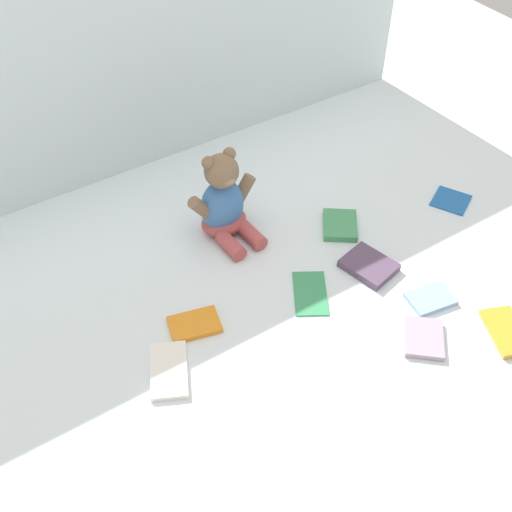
{
  "coord_description": "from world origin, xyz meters",
  "views": [
    {
      "loc": [
        -0.53,
        -0.95,
        1.12
      ],
      "look_at": [
        0.02,
        -0.1,
        0.1
      ],
      "focal_mm": 45.27,
      "sensor_mm": 36.0,
      "label": 1
    }
  ],
  "objects_px": {
    "teddy_bear": "(224,204)",
    "book_case_4": "(169,370)",
    "book_case_1": "(310,293)",
    "book_case_3": "(369,266)",
    "book_case_7": "(340,225)",
    "book_case_2": "(451,200)",
    "book_case_6": "(430,299)",
    "book_case_5": "(195,325)",
    "book_case_8": "(424,338)",
    "book_case_0": "(506,332)"
  },
  "relations": [
    {
      "from": "teddy_bear",
      "to": "book_case_4",
      "type": "height_order",
      "value": "teddy_bear"
    },
    {
      "from": "teddy_bear",
      "to": "book_case_1",
      "type": "height_order",
      "value": "teddy_bear"
    },
    {
      "from": "book_case_3",
      "to": "teddy_bear",
      "type": "bearing_deg",
      "value": -67.58
    },
    {
      "from": "book_case_1",
      "to": "book_case_7",
      "type": "bearing_deg",
      "value": -112.94
    },
    {
      "from": "book_case_2",
      "to": "book_case_6",
      "type": "bearing_deg",
      "value": 9.97
    },
    {
      "from": "book_case_4",
      "to": "book_case_6",
      "type": "height_order",
      "value": "same"
    },
    {
      "from": "book_case_5",
      "to": "book_case_8",
      "type": "bearing_deg",
      "value": -112.71
    },
    {
      "from": "book_case_3",
      "to": "book_case_8",
      "type": "xyz_separation_m",
      "value": [
        -0.04,
        -0.23,
        -0.0
      ]
    },
    {
      "from": "book_case_4",
      "to": "book_case_7",
      "type": "height_order",
      "value": "book_case_7"
    },
    {
      "from": "book_case_4",
      "to": "book_case_6",
      "type": "distance_m",
      "value": 0.61
    },
    {
      "from": "book_case_4",
      "to": "book_case_8",
      "type": "distance_m",
      "value": 0.55
    },
    {
      "from": "book_case_0",
      "to": "book_case_8",
      "type": "height_order",
      "value": "same"
    },
    {
      "from": "book_case_4",
      "to": "book_case_6",
      "type": "xyz_separation_m",
      "value": [
        0.59,
        -0.15,
        -0.0
      ]
    },
    {
      "from": "book_case_5",
      "to": "book_case_7",
      "type": "relative_size",
      "value": 1.02
    },
    {
      "from": "book_case_1",
      "to": "book_case_5",
      "type": "xyz_separation_m",
      "value": [
        -0.27,
        0.06,
        0.0
      ]
    },
    {
      "from": "book_case_0",
      "to": "book_case_8",
      "type": "relative_size",
      "value": 1.22
    },
    {
      "from": "teddy_bear",
      "to": "book_case_5",
      "type": "xyz_separation_m",
      "value": [
        -0.22,
        -0.23,
        -0.08
      ]
    },
    {
      "from": "book_case_0",
      "to": "book_case_2",
      "type": "xyz_separation_m",
      "value": [
        0.22,
        0.39,
        -0.0
      ]
    },
    {
      "from": "book_case_2",
      "to": "book_case_5",
      "type": "relative_size",
      "value": 0.82
    },
    {
      "from": "book_case_8",
      "to": "book_case_7",
      "type": "bearing_deg",
      "value": 120.74
    },
    {
      "from": "book_case_0",
      "to": "book_case_7",
      "type": "distance_m",
      "value": 0.48
    },
    {
      "from": "book_case_7",
      "to": "book_case_6",
      "type": "bearing_deg",
      "value": 130.32
    },
    {
      "from": "book_case_3",
      "to": "book_case_4",
      "type": "bearing_deg",
      "value": -12.72
    },
    {
      "from": "book_case_3",
      "to": "book_case_6",
      "type": "bearing_deg",
      "value": 95.41
    },
    {
      "from": "book_case_7",
      "to": "book_case_3",
      "type": "bearing_deg",
      "value": 114.57
    },
    {
      "from": "book_case_5",
      "to": "book_case_7",
      "type": "bearing_deg",
      "value": -65.84
    },
    {
      "from": "book_case_1",
      "to": "book_case_5",
      "type": "bearing_deg",
      "value": 18.87
    },
    {
      "from": "book_case_0",
      "to": "book_case_2",
      "type": "relative_size",
      "value": 1.42
    },
    {
      "from": "book_case_3",
      "to": "book_case_8",
      "type": "distance_m",
      "value": 0.23
    },
    {
      "from": "book_case_1",
      "to": "book_case_0",
      "type": "bearing_deg",
      "value": 163.13
    },
    {
      "from": "book_case_1",
      "to": "book_case_6",
      "type": "distance_m",
      "value": 0.27
    },
    {
      "from": "book_case_5",
      "to": "book_case_4",
      "type": "bearing_deg",
      "value": 141.01
    },
    {
      "from": "book_case_4",
      "to": "book_case_6",
      "type": "relative_size",
      "value": 1.35
    },
    {
      "from": "teddy_bear",
      "to": "book_case_8",
      "type": "distance_m",
      "value": 0.57
    },
    {
      "from": "teddy_bear",
      "to": "book_case_8",
      "type": "xyz_separation_m",
      "value": [
        0.18,
        -0.53,
        -0.08
      ]
    },
    {
      "from": "teddy_bear",
      "to": "book_case_2",
      "type": "xyz_separation_m",
      "value": [
        0.57,
        -0.23,
        -0.08
      ]
    },
    {
      "from": "book_case_1",
      "to": "book_case_5",
      "type": "distance_m",
      "value": 0.28
    },
    {
      "from": "book_case_4",
      "to": "book_case_5",
      "type": "distance_m",
      "value": 0.13
    },
    {
      "from": "book_case_8",
      "to": "book_case_0",
      "type": "bearing_deg",
      "value": 13.64
    },
    {
      "from": "book_case_3",
      "to": "book_case_5",
      "type": "bearing_deg",
      "value": -22.55
    },
    {
      "from": "book_case_7",
      "to": "book_case_8",
      "type": "relative_size",
      "value": 1.02
    },
    {
      "from": "book_case_8",
      "to": "teddy_bear",
      "type": "bearing_deg",
      "value": 149.8
    },
    {
      "from": "book_case_8",
      "to": "book_case_6",
      "type": "bearing_deg",
      "value": 80.37
    },
    {
      "from": "book_case_1",
      "to": "book_case_5",
      "type": "relative_size",
      "value": 1.22
    },
    {
      "from": "book_case_7",
      "to": "book_case_8",
      "type": "xyz_separation_m",
      "value": [
        -0.07,
        -0.38,
        -0.0
      ]
    },
    {
      "from": "book_case_0",
      "to": "book_case_5",
      "type": "distance_m",
      "value": 0.68
    },
    {
      "from": "book_case_2",
      "to": "book_case_4",
      "type": "bearing_deg",
      "value": -22.91
    },
    {
      "from": "book_case_6",
      "to": "book_case_7",
      "type": "xyz_separation_m",
      "value": [
        -0.02,
        0.31,
        0.0
      ]
    },
    {
      "from": "teddy_bear",
      "to": "book_case_4",
      "type": "xyz_separation_m",
      "value": [
        -0.32,
        -0.31,
        -0.08
      ]
    },
    {
      "from": "book_case_6",
      "to": "book_case_3",
      "type": "bearing_deg",
      "value": 28.34
    }
  ]
}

